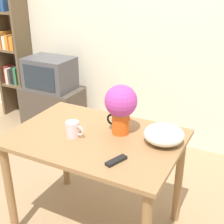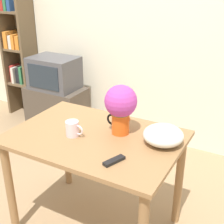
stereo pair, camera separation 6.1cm
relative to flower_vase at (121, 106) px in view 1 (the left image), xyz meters
The scene contains 9 objects.
wall_back 1.50m from the flower_vase, 100.60° to the left, with size 8.00×0.05×2.60m.
table 0.38m from the flower_vase, 137.67° to the right, with size 1.17×0.81×0.80m.
flower_vase is the anchor object (origin of this frame).
coffee_mug 0.36m from the flower_vase, 143.81° to the right, with size 0.13×0.09×0.11m.
white_bowl 0.34m from the flower_vase, ahead, with size 0.27×0.27×0.12m.
remote_control 0.42m from the flower_vase, 68.32° to the right, with size 0.09×0.15×0.02m.
tv_stand 1.87m from the flower_vase, 143.80° to the left, with size 0.70×0.41×0.58m.
tv_set 1.74m from the flower_vase, 143.87° to the left, with size 0.54×0.40×0.37m.
bookshelf 2.53m from the flower_vase, 149.42° to the left, with size 0.39×0.30×1.62m.
Camera 1 is at (1.10, -1.46, 1.82)m, focal length 50.00 mm.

